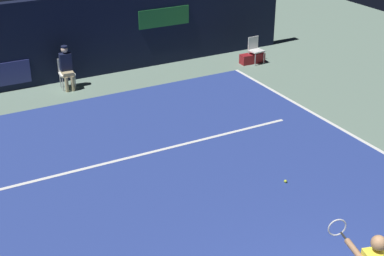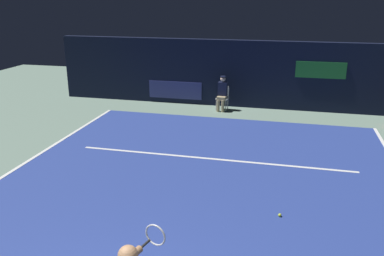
% 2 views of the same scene
% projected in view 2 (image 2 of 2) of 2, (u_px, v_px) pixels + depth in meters
% --- Properties ---
extents(ground_plane, '(29.39, 29.39, 0.00)m').
position_uv_depth(ground_plane, '(194.00, 194.00, 9.07)').
color(ground_plane, slate).
extents(court_surface, '(9.61, 11.91, 0.01)m').
position_uv_depth(court_surface, '(194.00, 194.00, 9.07)').
color(court_surface, navy).
rests_on(court_surface, ground).
extents(line_sideline_right, '(0.10, 11.91, 0.01)m').
position_uv_depth(line_sideline_right, '(9.00, 173.00, 10.13)').
color(line_sideline_right, white).
rests_on(line_sideline_right, court_surface).
extents(line_service, '(7.49, 0.10, 0.01)m').
position_uv_depth(line_service, '(212.00, 159.00, 10.99)').
color(line_service, white).
rests_on(line_service, court_surface).
extents(back_wall, '(14.88, 0.33, 2.60)m').
position_uv_depth(back_wall, '(240.00, 74.00, 15.86)').
color(back_wall, black).
rests_on(back_wall, ground).
extents(line_judge_on_chair, '(0.47, 0.55, 1.32)m').
position_uv_depth(line_judge_on_chair, '(222.00, 93.00, 15.47)').
color(line_judge_on_chair, white).
rests_on(line_judge_on_chair, ground).
extents(tennis_ball, '(0.07, 0.07, 0.07)m').
position_uv_depth(tennis_ball, '(280.00, 215.00, 8.13)').
color(tennis_ball, '#CCE033').
rests_on(tennis_ball, court_surface).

